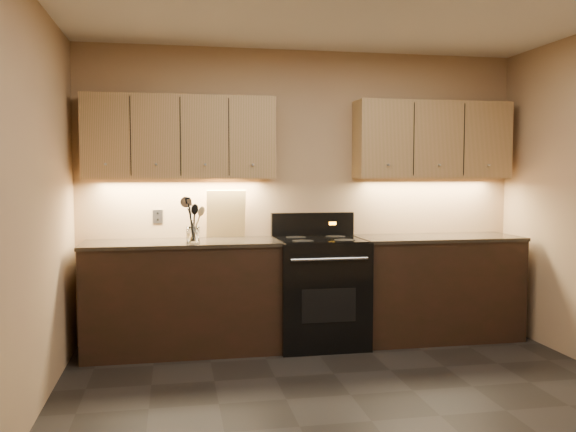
% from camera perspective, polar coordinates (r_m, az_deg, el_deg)
% --- Properties ---
extents(floor, '(4.00, 4.00, 0.00)m').
position_cam_1_polar(floor, '(3.92, 7.82, -18.47)').
color(floor, black).
rests_on(floor, ground).
extents(wall_back, '(4.00, 0.04, 2.60)m').
position_cam_1_polar(wall_back, '(5.56, 1.42, 1.99)').
color(wall_back, tan).
rests_on(wall_back, ground).
extents(wall_left, '(0.04, 4.00, 2.60)m').
position_cam_1_polar(wall_left, '(3.54, -24.37, 0.48)').
color(wall_left, tan).
rests_on(wall_left, ground).
extents(counter_left, '(1.62, 0.62, 0.93)m').
position_cam_1_polar(counter_left, '(5.23, -9.86, -7.40)').
color(counter_left, black).
rests_on(counter_left, ground).
extents(counter_right, '(1.46, 0.62, 0.93)m').
position_cam_1_polar(counter_right, '(5.73, 13.74, -6.46)').
color(counter_right, black).
rests_on(counter_right, ground).
extents(stove, '(0.76, 0.68, 1.14)m').
position_cam_1_polar(stove, '(5.36, 2.96, -6.94)').
color(stove, black).
rests_on(stove, ground).
extents(upper_cab_left, '(1.60, 0.30, 0.70)m').
position_cam_1_polar(upper_cab_left, '(5.29, -10.06, 7.24)').
color(upper_cab_left, tan).
rests_on(upper_cab_left, wall_back).
extents(upper_cab_right, '(1.44, 0.30, 0.70)m').
position_cam_1_polar(upper_cab_right, '(5.78, 13.34, 6.91)').
color(upper_cab_right, tan).
rests_on(upper_cab_right, wall_back).
extents(outlet_plate, '(0.08, 0.01, 0.12)m').
position_cam_1_polar(outlet_plate, '(5.44, -12.09, -0.04)').
color(outlet_plate, '#B2B5BA').
rests_on(outlet_plate, wall_back).
extents(utensil_crock, '(0.14, 0.14, 0.13)m').
position_cam_1_polar(utensil_crock, '(5.04, -8.88, -1.80)').
color(utensil_crock, white).
rests_on(utensil_crock, counter_left).
extents(cutting_board, '(0.34, 0.13, 0.42)m').
position_cam_1_polar(cutting_board, '(5.40, -5.82, 0.20)').
color(cutting_board, tan).
rests_on(cutting_board, counter_left).
extents(wooden_spoon, '(0.17, 0.10, 0.29)m').
position_cam_1_polar(wooden_spoon, '(5.02, -9.11, -0.68)').
color(wooden_spoon, tan).
rests_on(wooden_spoon, utensil_crock).
extents(black_spoon, '(0.08, 0.08, 0.30)m').
position_cam_1_polar(black_spoon, '(5.05, -8.90, -0.62)').
color(black_spoon, black).
rests_on(black_spoon, utensil_crock).
extents(black_turner, '(0.15, 0.15, 0.38)m').
position_cam_1_polar(black_turner, '(5.00, -8.82, -0.23)').
color(black_turner, black).
rests_on(black_turner, utensil_crock).
extents(steel_spatula, '(0.15, 0.11, 0.36)m').
position_cam_1_polar(steel_spatula, '(5.02, -8.70, -0.30)').
color(steel_spatula, silver).
rests_on(steel_spatula, utensil_crock).
extents(steel_skimmer, '(0.20, 0.14, 0.37)m').
position_cam_1_polar(steel_skimmer, '(5.01, -8.42, -0.29)').
color(steel_skimmer, silver).
rests_on(steel_skimmer, utensil_crock).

